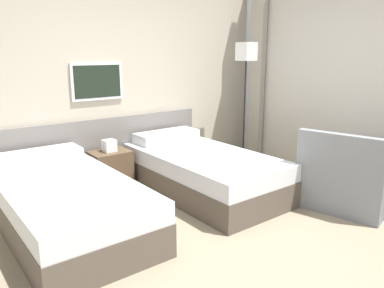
{
  "coord_description": "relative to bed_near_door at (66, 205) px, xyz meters",
  "views": [
    {
      "loc": [
        -2.2,
        -2.14,
        1.62
      ],
      "look_at": [
        0.26,
        1.03,
        0.63
      ],
      "focal_mm": 35.0,
      "sensor_mm": 36.0,
      "label": 1
    }
  ],
  "objects": [
    {
      "name": "floor_lamp",
      "position": [
        2.73,
        0.42,
        1.19
      ],
      "size": [
        0.24,
        0.24,
        1.75
      ],
      "color": "black",
      "rests_on": "ground_plane"
    },
    {
      "name": "bed_near_window",
      "position": [
        1.62,
        0.0,
        0.0
      ],
      "size": [
        1.05,
        1.98,
        0.61
      ],
      "color": "brown",
      "rests_on": "ground_plane"
    },
    {
      "name": "bed_near_door",
      "position": [
        0.0,
        0.0,
        0.0
      ],
      "size": [
        1.05,
        1.98,
        0.61
      ],
      "color": "brown",
      "rests_on": "ground_plane"
    },
    {
      "name": "nightstand",
      "position": [
        0.81,
        0.76,
        -0.01
      ],
      "size": [
        0.45,
        0.36,
        0.61
      ],
      "color": "brown",
      "rests_on": "ground_plane"
    },
    {
      "name": "armchair",
      "position": [
        2.58,
        -1.27,
        0.02
      ],
      "size": [
        0.99,
        1.02,
        0.85
      ],
      "rotation": [
        0.0,
        0.0,
        1.81
      ],
      "color": "gray",
      "rests_on": "ground_plane"
    },
    {
      "name": "wall_headboard",
      "position": [
        1.13,
        1.04,
        1.05
      ],
      "size": [
        10.0,
        0.1,
        2.7
      ],
      "color": "#B7AD99",
      "rests_on": "ground_plane"
    },
    {
      "name": "ground_plane",
      "position": [
        1.15,
        -1.11,
        -0.25
      ],
      "size": [
        16.0,
        16.0,
        0.0
      ],
      "primitive_type": "plane",
      "color": "gray"
    }
  ]
}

